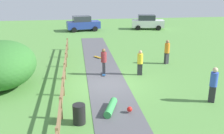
# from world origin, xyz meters

# --- Properties ---
(ground_plane) EXTENTS (60.00, 60.00, 0.00)m
(ground_plane) POSITION_xyz_m (0.00, 0.00, 0.00)
(ground_plane) COLOR #568E42
(asphalt_path) EXTENTS (2.40, 28.00, 0.02)m
(asphalt_path) POSITION_xyz_m (0.00, 0.00, 0.01)
(asphalt_path) COLOR #515156
(asphalt_path) RESTS_ON ground_plane
(wooden_fence) EXTENTS (0.12, 18.12, 1.10)m
(wooden_fence) POSITION_xyz_m (-2.60, 0.00, 0.67)
(wooden_fence) COLOR olive
(wooden_fence) RESTS_ON ground_plane
(bush_large) EXTENTS (4.01, 4.82, 2.75)m
(bush_large) POSITION_xyz_m (-6.21, 0.56, 1.37)
(bush_large) COLOR #33702D
(bush_large) RESTS_ON ground_plane
(trash_bin) EXTENTS (0.56, 0.56, 0.90)m
(trash_bin) POSITION_xyz_m (-1.80, -4.37, 0.45)
(trash_bin) COLOR black
(trash_bin) RESTS_ON ground_plane
(skater_riding) EXTENTS (0.42, 0.82, 1.80)m
(skater_riding) POSITION_xyz_m (-0.03, 1.73, 1.03)
(skater_riding) COLOR #265999
(skater_riding) RESTS_ON asphalt_path
(skater_fallen) EXTENTS (1.43, 1.62, 0.36)m
(skater_fallen) POSITION_xyz_m (-0.21, -3.49, 0.20)
(skater_fallen) COLOR green
(skater_fallen) RESTS_ON asphalt_path
(skateboard_loose) EXTENTS (0.63, 0.76, 0.08)m
(skateboard_loose) POSITION_xyz_m (-0.10, 5.85, 0.09)
(skateboard_loose) COLOR #BF8C19
(skateboard_loose) RESTS_ON asphalt_path
(bystander_yellow) EXTENTS (0.43, 0.43, 1.72)m
(bystander_yellow) POSITION_xyz_m (2.36, 1.39, 0.95)
(bystander_yellow) COLOR #2D2D33
(bystander_yellow) RESTS_ON ground_plane
(bystander_blue) EXTENTS (0.53, 0.53, 1.89)m
(bystander_blue) POSITION_xyz_m (5.06, -3.17, 1.05)
(bystander_blue) COLOR #2D2D33
(bystander_blue) RESTS_ON ground_plane
(bystander_orange) EXTENTS (0.50, 0.50, 1.85)m
(bystander_orange) POSITION_xyz_m (5.00, 3.57, 1.03)
(bystander_orange) COLOR #2D2D33
(bystander_orange) RESTS_ON ground_plane
(parked_car_blue) EXTENTS (4.41, 2.48, 1.92)m
(parked_car_blue) POSITION_xyz_m (-0.82, 18.89, 0.96)
(parked_car_blue) COLOR #283D99
(parked_car_blue) RESTS_ON ground_plane
(parked_car_white) EXTENTS (4.43, 2.56, 1.92)m
(parked_car_white) POSITION_xyz_m (7.77, 18.91, 0.96)
(parked_car_white) COLOR silver
(parked_car_white) RESTS_ON ground_plane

